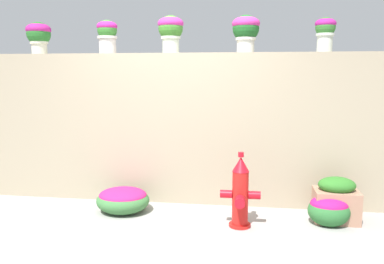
{
  "coord_description": "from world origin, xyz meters",
  "views": [
    {
      "loc": [
        0.93,
        -3.7,
        1.65
      ],
      "look_at": [
        0.26,
        1.01,
        0.93
      ],
      "focal_mm": 36.8,
      "sensor_mm": 36.0,
      "label": 1
    }
  ],
  "objects_px": {
    "potted_plant_1": "(39,34)",
    "potted_plant_2": "(107,34)",
    "fire_hydrant": "(240,194)",
    "flower_bush_left": "(123,199)",
    "potted_plant_3": "(171,30)",
    "flower_bush_right": "(329,209)",
    "potted_plant_4": "(246,29)",
    "potted_plant_5": "(325,30)",
    "planter_box": "(336,200)"
  },
  "relations": [
    {
      "from": "fire_hydrant",
      "to": "planter_box",
      "type": "bearing_deg",
      "value": 16.6
    },
    {
      "from": "potted_plant_2",
      "to": "flower_bush_left",
      "type": "relative_size",
      "value": 0.67
    },
    {
      "from": "flower_bush_right",
      "to": "planter_box",
      "type": "relative_size",
      "value": 0.89
    },
    {
      "from": "potted_plant_1",
      "to": "fire_hydrant",
      "type": "bearing_deg",
      "value": -17.24
    },
    {
      "from": "potted_plant_2",
      "to": "flower_bush_left",
      "type": "bearing_deg",
      "value": -59.51
    },
    {
      "from": "potted_plant_2",
      "to": "flower_bush_right",
      "type": "bearing_deg",
      "value": -13.47
    },
    {
      "from": "potted_plant_1",
      "to": "planter_box",
      "type": "relative_size",
      "value": 0.82
    },
    {
      "from": "potted_plant_3",
      "to": "planter_box",
      "type": "relative_size",
      "value": 0.91
    },
    {
      "from": "potted_plant_5",
      "to": "flower_bush_right",
      "type": "bearing_deg",
      "value": -88.58
    },
    {
      "from": "potted_plant_3",
      "to": "flower_bush_right",
      "type": "height_order",
      "value": "potted_plant_3"
    },
    {
      "from": "potted_plant_5",
      "to": "flower_bush_left",
      "type": "bearing_deg",
      "value": -166.29
    },
    {
      "from": "potted_plant_5",
      "to": "planter_box",
      "type": "distance_m",
      "value": 1.97
    },
    {
      "from": "potted_plant_3",
      "to": "flower_bush_right",
      "type": "xyz_separation_m",
      "value": [
        1.87,
        -0.62,
        -2.0
      ]
    },
    {
      "from": "potted_plant_2",
      "to": "fire_hydrant",
      "type": "relative_size",
      "value": 0.52
    },
    {
      "from": "potted_plant_2",
      "to": "potted_plant_3",
      "type": "xyz_separation_m",
      "value": [
        0.83,
        -0.02,
        0.04
      ]
    },
    {
      "from": "potted_plant_4",
      "to": "flower_bush_left",
      "type": "height_order",
      "value": "potted_plant_4"
    },
    {
      "from": "potted_plant_4",
      "to": "potted_plant_2",
      "type": "bearing_deg",
      "value": 178.86
    },
    {
      "from": "flower_bush_right",
      "to": "potted_plant_2",
      "type": "bearing_deg",
      "value": 166.53
    },
    {
      "from": "potted_plant_1",
      "to": "flower_bush_right",
      "type": "height_order",
      "value": "potted_plant_1"
    },
    {
      "from": "potted_plant_3",
      "to": "potted_plant_5",
      "type": "xyz_separation_m",
      "value": [
        1.85,
        0.02,
        -0.04
      ]
    },
    {
      "from": "potted_plant_1",
      "to": "planter_box",
      "type": "xyz_separation_m",
      "value": [
        3.71,
        -0.51,
        -1.9
      ]
    },
    {
      "from": "potted_plant_4",
      "to": "flower_bush_left",
      "type": "relative_size",
      "value": 0.71
    },
    {
      "from": "flower_bush_left",
      "to": "flower_bush_right",
      "type": "xyz_separation_m",
      "value": [
        2.36,
        -0.07,
        0.02
      ]
    },
    {
      "from": "potted_plant_2",
      "to": "planter_box",
      "type": "distance_m",
      "value": 3.42
    },
    {
      "from": "potted_plant_4",
      "to": "planter_box",
      "type": "bearing_deg",
      "value": -25.79
    },
    {
      "from": "potted_plant_3",
      "to": "flower_bush_left",
      "type": "xyz_separation_m",
      "value": [
        -0.49,
        -0.55,
        -2.02
      ]
    },
    {
      "from": "potted_plant_4",
      "to": "fire_hydrant",
      "type": "relative_size",
      "value": 0.55
    },
    {
      "from": "potted_plant_3",
      "to": "flower_bush_right",
      "type": "distance_m",
      "value": 2.81
    },
    {
      "from": "potted_plant_3",
      "to": "planter_box",
      "type": "xyz_separation_m",
      "value": [
        1.96,
        -0.51,
        -1.93
      ]
    },
    {
      "from": "flower_bush_left",
      "to": "planter_box",
      "type": "bearing_deg",
      "value": 0.9
    },
    {
      "from": "fire_hydrant",
      "to": "flower_bush_left",
      "type": "height_order",
      "value": "fire_hydrant"
    },
    {
      "from": "potted_plant_1",
      "to": "potted_plant_2",
      "type": "bearing_deg",
      "value": 1.79
    },
    {
      "from": "potted_plant_1",
      "to": "potted_plant_2",
      "type": "xyz_separation_m",
      "value": [
        0.92,
        0.03,
        -0.0
      ]
    },
    {
      "from": "potted_plant_2",
      "to": "potted_plant_5",
      "type": "height_order",
      "value": "potted_plant_2"
    },
    {
      "from": "potted_plant_5",
      "to": "potted_plant_2",
      "type": "bearing_deg",
      "value": 179.91
    },
    {
      "from": "potted_plant_2",
      "to": "flower_bush_left",
      "type": "distance_m",
      "value": 2.09
    },
    {
      "from": "potted_plant_4",
      "to": "potted_plant_5",
      "type": "bearing_deg",
      "value": 1.89
    },
    {
      "from": "fire_hydrant",
      "to": "planter_box",
      "type": "height_order",
      "value": "fire_hydrant"
    },
    {
      "from": "potted_plant_5",
      "to": "fire_hydrant",
      "type": "height_order",
      "value": "potted_plant_5"
    },
    {
      "from": "potted_plant_2",
      "to": "planter_box",
      "type": "height_order",
      "value": "potted_plant_2"
    },
    {
      "from": "potted_plant_1",
      "to": "fire_hydrant",
      "type": "xyz_separation_m",
      "value": [
        2.65,
        -0.82,
        -1.77
      ]
    },
    {
      "from": "potted_plant_3",
      "to": "planter_box",
      "type": "distance_m",
      "value": 2.8
    },
    {
      "from": "potted_plant_2",
      "to": "planter_box",
      "type": "bearing_deg",
      "value": -10.89
    },
    {
      "from": "flower_bush_right",
      "to": "flower_bush_left",
      "type": "bearing_deg",
      "value": 178.3
    },
    {
      "from": "potted_plant_2",
      "to": "flower_bush_right",
      "type": "relative_size",
      "value": 0.94
    },
    {
      "from": "potted_plant_5",
      "to": "potted_plant_3",
      "type": "bearing_deg",
      "value": -179.4
    },
    {
      "from": "potted_plant_4",
      "to": "fire_hydrant",
      "type": "distance_m",
      "value": 1.97
    },
    {
      "from": "fire_hydrant",
      "to": "potted_plant_1",
      "type": "bearing_deg",
      "value": 162.76
    },
    {
      "from": "potted_plant_2",
      "to": "potted_plant_3",
      "type": "height_order",
      "value": "potted_plant_3"
    },
    {
      "from": "potted_plant_3",
      "to": "potted_plant_4",
      "type": "relative_size",
      "value": 1.03
    }
  ]
}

